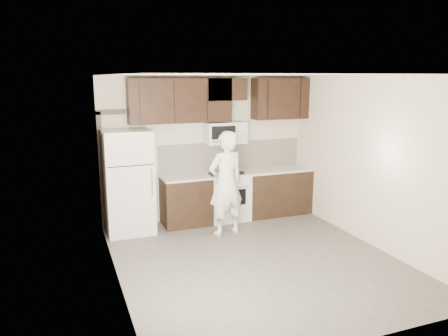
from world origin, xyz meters
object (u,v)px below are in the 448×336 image
microwave (225,133)px  refrigerator (128,182)px  stove (227,196)px  person (226,183)px

microwave → refrigerator: size_ratio=0.42×
stove → person: size_ratio=0.52×
microwave → stove: bearing=-89.9°
person → refrigerator: bearing=-35.9°
refrigerator → stove: bearing=1.5°
microwave → person: 1.19m
stove → microwave: size_ratio=1.24×
stove → refrigerator: bearing=-178.5°
stove → microwave: microwave is taller
refrigerator → person: 1.68m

